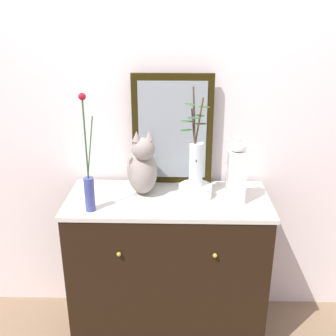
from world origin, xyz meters
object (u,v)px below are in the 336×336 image
object	(u,v)px
cat_sitting	(142,167)
vase_slim_green	(89,184)
vase_glass_clear	(196,160)
sideboard	(168,268)
mirror_leaning	(172,130)
bowl_porcelain	(195,191)
jar_lidded_porcelain	(236,173)

from	to	relation	value
cat_sitting	vase_slim_green	world-z (taller)	vase_slim_green
cat_sitting	vase_glass_clear	distance (m)	0.31
sideboard	cat_sitting	distance (m)	0.64
cat_sitting	sideboard	bearing A→B (deg)	-26.16
mirror_leaning	bowl_porcelain	distance (m)	0.38
vase_slim_green	bowl_porcelain	size ratio (longest dim) A/B	3.34
jar_lidded_porcelain	mirror_leaning	bearing A→B (deg)	143.04
vase_slim_green	vase_glass_clear	size ratio (longest dim) A/B	1.13
vase_slim_green	jar_lidded_porcelain	world-z (taller)	vase_slim_green
jar_lidded_porcelain	cat_sitting	bearing A→B (deg)	168.30
cat_sitting	bowl_porcelain	xyz separation A→B (m)	(0.30, -0.05, -0.12)
mirror_leaning	vase_slim_green	size ratio (longest dim) A/B	1.06
cat_sitting	vase_slim_green	xyz separation A→B (m)	(-0.25, -0.23, -0.01)
sideboard	mirror_leaning	distance (m)	0.83
mirror_leaning	jar_lidded_porcelain	world-z (taller)	mirror_leaning
sideboard	bowl_porcelain	bearing A→B (deg)	8.17
sideboard	cat_sitting	xyz separation A→B (m)	(-0.15, 0.07, 0.62)
mirror_leaning	cat_sitting	xyz separation A→B (m)	(-0.17, -0.15, -0.17)
cat_sitting	vase_glass_clear	world-z (taller)	vase_glass_clear
cat_sitting	vase_slim_green	distance (m)	0.34
bowl_porcelain	jar_lidded_porcelain	xyz separation A→B (m)	(0.21, -0.06, 0.13)
mirror_leaning	vase_slim_green	world-z (taller)	mirror_leaning
sideboard	vase_glass_clear	bearing A→B (deg)	8.28
vase_glass_clear	jar_lidded_porcelain	distance (m)	0.23
mirror_leaning	bowl_porcelain	world-z (taller)	mirror_leaning
mirror_leaning	vase_slim_green	xyz separation A→B (m)	(-0.42, -0.39, -0.18)
mirror_leaning	jar_lidded_porcelain	xyz separation A→B (m)	(0.35, -0.26, -0.16)
cat_sitting	mirror_leaning	bearing A→B (deg)	42.38
cat_sitting	jar_lidded_porcelain	distance (m)	0.53
vase_glass_clear	jar_lidded_porcelain	size ratio (longest dim) A/B	1.51
sideboard	mirror_leaning	size ratio (longest dim) A/B	1.73
vase_slim_green	mirror_leaning	bearing A→B (deg)	42.42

